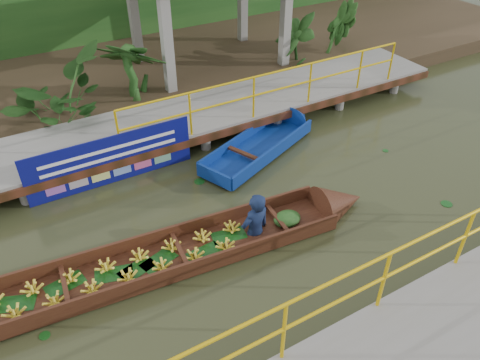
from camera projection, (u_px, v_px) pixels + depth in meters
ground at (223, 230)px, 8.68m from camera, size 80.00×80.00×0.00m
land_strip at (102, 76)px, 13.78m from camera, size 30.00×8.00×0.45m
far_dock at (153, 128)px, 10.80m from camera, size 16.00×2.06×1.66m
vendor_boat at (143, 260)px, 7.74m from camera, size 9.46×1.79×2.08m
moored_blue_boat at (279, 133)px, 11.24m from camera, size 3.68×2.20×0.86m
blue_banner at (112, 160)px, 9.58m from camera, size 3.47×0.04×1.09m
tropical_plants at (124, 69)px, 11.69m from camera, size 14.23×1.23×1.53m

